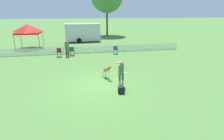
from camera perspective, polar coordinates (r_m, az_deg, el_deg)
name	(u,v)px	position (r m, az deg, el deg)	size (l,w,h in m)	color
ground_plane	(98,85)	(10.40, -4.72, -5.04)	(240.00, 240.00, 0.00)	#4C7A38
handler_person	(121,71)	(9.82, 3.01, -0.30)	(0.44, 1.05, 1.58)	tan
leaping_dog	(106,70)	(11.33, -1.84, 0.15)	(0.55, 1.12, 0.95)	olive
frisbee_near_handler	(97,73)	(12.38, -5.06, -1.10)	(0.25, 0.25, 0.02)	orange
frisbee_near_dog	(120,75)	(11.98, 2.56, -1.72)	(0.25, 0.25, 0.02)	orange
frisbee_midfield	(125,73)	(12.38, 4.26, -1.08)	(0.25, 0.25, 0.02)	orange
backpack_on_grass	(121,90)	(9.32, 3.07, -6.60)	(0.34, 0.24, 0.38)	black
picket_fence	(87,49)	(18.73, -8.10, 6.66)	(20.88, 0.04, 0.76)	white
folding_chair_blue_left	(59,51)	(17.63, -16.93, 5.82)	(0.53, 0.55, 0.88)	#333338
folding_chair_center	(72,50)	(17.89, -12.99, 6.34)	(0.50, 0.52, 0.90)	#333338
folding_chair_green_right	(116,49)	(18.15, 1.18, 6.85)	(0.54, 0.56, 0.84)	#333338
canopy_tent_main	(28,29)	(23.01, -25.75, 12.01)	(2.63, 2.63, 2.85)	#333338
spectator_standing	(67,47)	(17.35, -14.52, 7.35)	(0.41, 0.27, 1.62)	black
equipment_trailer	(83,32)	(26.38, -9.58, 12.08)	(5.73, 2.38, 2.57)	silver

